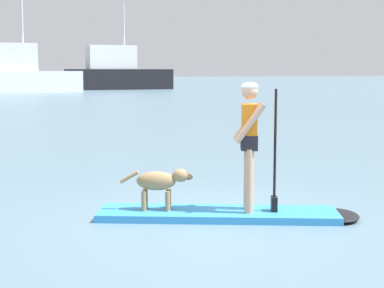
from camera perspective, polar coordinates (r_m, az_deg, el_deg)
ground_plane at (r=8.22m, az=2.48°, el=-7.03°), size 400.00×400.00×0.00m
paddleboard at (r=8.21m, az=4.09°, el=-6.70°), size 3.55×2.11×0.10m
person_paddler at (r=8.04m, az=5.59°, el=0.67°), size 0.68×0.60×1.74m
dog at (r=8.16m, az=-3.10°, el=-3.68°), size 0.95×0.47×0.57m
moored_boat_far_starboard at (r=58.34m, az=-16.61°, el=6.42°), size 11.71×4.06×12.40m
moored_boat_starboard at (r=65.75m, az=-7.17°, el=6.75°), size 11.51×3.39×9.34m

